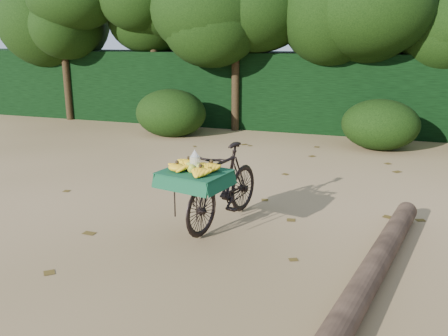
% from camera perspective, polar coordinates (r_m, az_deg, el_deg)
% --- Properties ---
extents(ground, '(80.00, 80.00, 0.00)m').
position_cam_1_polar(ground, '(5.98, 2.56, -5.68)').
color(ground, tan).
rests_on(ground, ground).
extents(vendor_bicycle, '(0.90, 1.74, 0.95)m').
position_cam_1_polar(vendor_bicycle, '(5.56, -0.16, -2.04)').
color(vendor_bicycle, black).
rests_on(vendor_bicycle, ground).
extents(fallen_log, '(0.86, 3.21, 0.23)m').
position_cam_1_polar(fallen_log, '(4.72, 17.84, -10.94)').
color(fallen_log, brown).
rests_on(fallen_log, ground).
extents(hedge_backdrop, '(26.00, 1.80, 1.80)m').
position_cam_1_polar(hedge_backdrop, '(11.83, 11.27, 9.10)').
color(hedge_backdrop, black).
rests_on(hedge_backdrop, ground).
extents(tree_row, '(14.50, 2.00, 4.00)m').
position_cam_1_polar(tree_row, '(11.08, 7.56, 14.55)').
color(tree_row, black).
rests_on(tree_row, ground).
extents(bush_clumps, '(8.80, 1.70, 0.90)m').
position_cam_1_polar(bush_clumps, '(9.87, 12.44, 5.16)').
color(bush_clumps, black).
rests_on(bush_clumps, ground).
extents(leaf_litter, '(7.00, 7.30, 0.01)m').
position_cam_1_polar(leaf_litter, '(6.57, 4.14, -3.69)').
color(leaf_litter, '#513D15').
rests_on(leaf_litter, ground).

